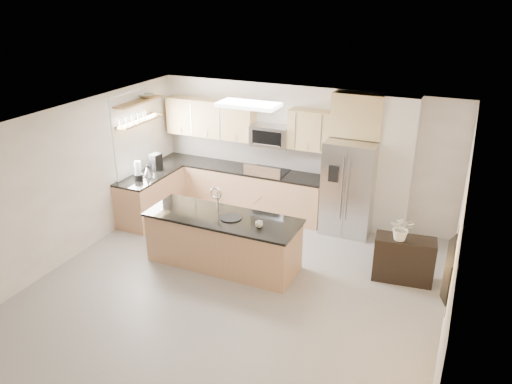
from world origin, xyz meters
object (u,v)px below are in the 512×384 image
at_px(island, 223,240).
at_px(credenza, 404,259).
at_px(television, 444,267).
at_px(platter, 231,218).
at_px(bowl, 146,95).
at_px(coffee_maker, 156,162).
at_px(blender, 138,172).
at_px(microwave, 270,136).
at_px(cup, 259,224).
at_px(kettle, 147,172).
at_px(range, 267,193).
at_px(refrigerator, 350,187).
at_px(flower_vase, 403,222).

bearing_deg(island, credenza, 14.53).
height_order(credenza, television, television).
xyz_separation_m(platter, bowl, (-2.49, 1.41, 1.49)).
bearing_deg(bowl, credenza, -7.67).
bearing_deg(coffee_maker, blender, -88.12).
bearing_deg(microwave, credenza, -27.45).
bearing_deg(cup, kettle, 159.83).
relative_size(coffee_maker, bowl, 0.87).
bearing_deg(coffee_maker, range, 20.29).
bearing_deg(range, television, -41.64).
bearing_deg(television, kettle, 70.61).
xyz_separation_m(range, television, (3.51, -3.12, 0.88)).
bearing_deg(cup, microwave, 108.46).
bearing_deg(coffee_maker, refrigerator, 10.98).
distance_m(platter, television, 3.46).
xyz_separation_m(island, kettle, (-2.11, 0.92, 0.58)).
relative_size(microwave, television, 0.71).
height_order(island, bowl, bowl).
bearing_deg(coffee_maker, microwave, 23.21).
bearing_deg(credenza, microwave, 145.68).
xyz_separation_m(bowl, flower_vase, (5.07, -0.76, -1.35)).
bearing_deg(flower_vase, island, -166.74).
xyz_separation_m(refrigerator, platter, (-1.42, -2.05, -0.00)).
bearing_deg(kettle, cup, -20.17).
height_order(range, refrigerator, refrigerator).
xyz_separation_m(microwave, platter, (0.24, -2.22, -0.74)).
distance_m(microwave, coffee_maker, 2.35).
bearing_deg(credenza, kettle, 170.70).
height_order(platter, blender, blender).
height_order(microwave, kettle, microwave).
distance_m(refrigerator, bowl, 4.23).
relative_size(island, bowl, 6.77).
bearing_deg(television, microwave, 47.25).
relative_size(microwave, refrigerator, 0.43).
relative_size(credenza, kettle, 3.95).
bearing_deg(credenza, television, -77.47).
xyz_separation_m(credenza, coffee_maker, (-4.99, 0.61, 0.71)).
relative_size(platter, coffee_maker, 1.09).
xyz_separation_m(credenza, kettle, (-4.92, 0.21, 0.66)).
bearing_deg(television, credenza, 19.41).
height_order(cup, television, television).
height_order(bowl, television, bowl).
xyz_separation_m(island, blender, (-2.16, 0.71, 0.64)).
height_order(island, credenza, island).
relative_size(microwave, island, 0.30).
bearing_deg(flower_vase, blender, 179.21).
height_order(credenza, blender, blender).
bearing_deg(refrigerator, microwave, 174.14).
distance_m(range, cup, 2.38).
bearing_deg(flower_vase, microwave, 150.79).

